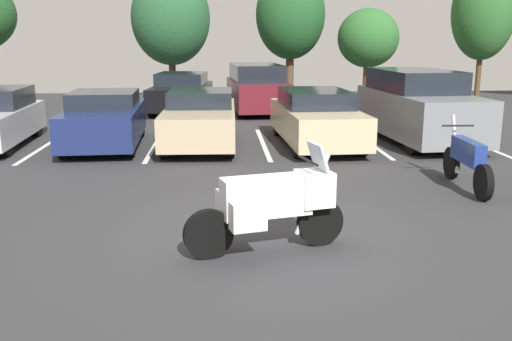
% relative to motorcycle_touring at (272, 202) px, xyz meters
% --- Properties ---
extents(ground, '(44.00, 44.00, 0.10)m').
position_rel_motorcycle_touring_xyz_m(ground, '(-0.01, 0.64, -0.72)').
color(ground, '#2D2D30').
extents(motorcycle_touring, '(2.18, 1.03, 1.44)m').
position_rel_motorcycle_touring_xyz_m(motorcycle_touring, '(0.00, 0.00, 0.00)').
color(motorcycle_touring, black).
rests_on(motorcycle_touring, ground).
extents(motorcycle_second, '(0.62, 2.26, 1.29)m').
position_rel_motorcycle_touring_xyz_m(motorcycle_second, '(3.94, 3.01, -0.13)').
color(motorcycle_second, black).
rests_on(motorcycle_second, ground).
extents(parking_stripes, '(17.35, 4.67, 0.01)m').
position_rel_motorcycle_touring_xyz_m(parking_stripes, '(-2.40, 7.90, -0.67)').
color(parking_stripes, silver).
rests_on(parking_stripes, ground).
extents(car_navy, '(2.00, 4.34, 1.43)m').
position_rel_motorcycle_touring_xyz_m(car_navy, '(-3.66, 7.77, 0.03)').
color(car_navy, navy).
rests_on(car_navy, ground).
extents(car_tan, '(1.87, 4.51, 1.43)m').
position_rel_motorcycle_touring_xyz_m(car_tan, '(-1.18, 7.72, 0.03)').
color(car_tan, tan).
rests_on(car_tan, ground).
extents(car_champagne, '(2.01, 4.75, 1.44)m').
position_rel_motorcycle_touring_xyz_m(car_champagne, '(1.85, 7.67, 0.04)').
color(car_champagne, '#C1B289').
rests_on(car_champagne, ground).
extents(car_grey, '(2.29, 5.01, 1.92)m').
position_rel_motorcycle_touring_xyz_m(car_grey, '(4.71, 8.03, 0.27)').
color(car_grey, slate).
rests_on(car_grey, ground).
extents(car_far_black, '(2.32, 4.65, 1.47)m').
position_rel_motorcycle_touring_xyz_m(car_far_black, '(-2.11, 14.79, 0.05)').
color(car_far_black, black).
rests_on(car_far_black, ground).
extents(car_far_maroon, '(2.25, 4.81, 1.78)m').
position_rel_motorcycle_touring_xyz_m(car_far_maroon, '(0.75, 14.63, 0.22)').
color(car_far_maroon, maroon).
rests_on(car_far_maroon, ground).
extents(tree_rear, '(3.20, 3.20, 5.81)m').
position_rel_motorcycle_touring_xyz_m(tree_rear, '(2.66, 20.16, 3.09)').
color(tree_rear, '#4C3823').
rests_on(tree_rear, ground).
extents(tree_right, '(2.87, 2.87, 6.13)m').
position_rel_motorcycle_touring_xyz_m(tree_right, '(11.48, 19.36, 3.24)').
color(tree_right, '#4C3823').
rests_on(tree_right, ground).
extents(tree_center, '(2.68, 2.68, 4.02)m').
position_rel_motorcycle_touring_xyz_m(tree_center, '(5.89, 18.31, 2.05)').
color(tree_center, '#4C3823').
rests_on(tree_center, ground).
extents(tree_left, '(3.64, 3.64, 5.79)m').
position_rel_motorcycle_touring_xyz_m(tree_left, '(-2.88, 20.52, 2.96)').
color(tree_left, '#4C3823').
rests_on(tree_left, ground).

